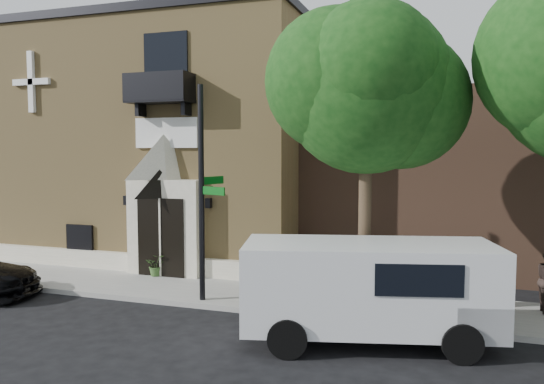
# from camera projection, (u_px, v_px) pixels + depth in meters

# --- Properties ---
(ground) EXTENTS (120.00, 120.00, 0.00)m
(ground) POSITION_uv_depth(u_px,v_px,m) (148.00, 304.00, 14.93)
(ground) COLOR black
(ground) RESTS_ON ground
(sidewalk) EXTENTS (42.00, 3.00, 0.15)m
(sidewalk) POSITION_uv_depth(u_px,v_px,m) (203.00, 291.00, 16.03)
(sidewalk) COLOR gray
(sidewalk) RESTS_ON ground
(church) EXTENTS (12.20, 11.01, 9.30)m
(church) POSITION_uv_depth(u_px,v_px,m) (184.00, 143.00, 23.04)
(church) COLOR tan
(church) RESTS_ON ground
(street_tree_left) EXTENTS (4.97, 4.38, 7.77)m
(street_tree_left) POSITION_uv_depth(u_px,v_px,m) (367.00, 86.00, 12.90)
(street_tree_left) COLOR #38281C
(street_tree_left) RESTS_ON sidewalk
(cargo_van) EXTENTS (5.89, 3.46, 2.26)m
(cargo_van) POSITION_uv_depth(u_px,v_px,m) (378.00, 288.00, 11.78)
(cargo_van) COLOR white
(cargo_van) RESTS_ON ground
(street_sign) EXTENTS (0.90, 1.13, 5.95)m
(street_sign) POSITION_uv_depth(u_px,v_px,m) (202.00, 193.00, 14.58)
(street_sign) COLOR black
(street_sign) RESTS_ON sidewalk
(fire_hydrant) EXTENTS (0.50, 0.40, 0.87)m
(fire_hydrant) POSITION_uv_depth(u_px,v_px,m) (385.00, 303.00, 13.00)
(fire_hydrant) COLOR #B21200
(fire_hydrant) RESTS_ON sidewalk
(dumpster) EXTENTS (2.04, 1.46, 1.20)m
(dumpster) POSITION_uv_depth(u_px,v_px,m) (406.00, 294.00, 13.09)
(dumpster) COLOR #103B1D
(dumpster) RESTS_ON sidewalk
(planter) EXTENTS (0.82, 0.76, 0.74)m
(planter) POSITION_uv_depth(u_px,v_px,m) (157.00, 265.00, 17.60)
(planter) COLOR #3D632B
(planter) RESTS_ON sidewalk
(pedestrian_near) EXTENTS (0.69, 0.50, 1.76)m
(pedestrian_near) POSITION_uv_depth(u_px,v_px,m) (443.00, 277.00, 13.68)
(pedestrian_near) COLOR black
(pedestrian_near) RESTS_ON sidewalk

